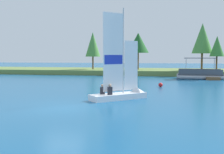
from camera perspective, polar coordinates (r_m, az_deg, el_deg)
name	(u,v)px	position (r m, az deg, el deg)	size (l,w,h in m)	color
ground_plane	(63,107)	(16.84, -10.02, -6.17)	(200.00, 200.00, 0.00)	#195684
shore_bank	(130,71)	(47.61, 3.69, 1.16)	(80.00, 10.84, 0.77)	olive
shoreline_tree_left	(93,44)	(47.55, -3.95, 6.67)	(2.54, 2.54, 6.28)	brown
shoreline_tree_midleft	(138,43)	(45.68, 5.39, 6.99)	(3.48, 3.48, 6.01)	brown
shoreline_tree_centre	(202,38)	(46.07, 18.04, 7.54)	(3.23, 3.23, 7.37)	brown
shoreline_tree_midright	(217,46)	(44.11, 20.73, 5.89)	(2.10, 2.10, 5.19)	brown
wooden_dock	(210,77)	(39.88, 19.44, -0.01)	(1.73, 5.84, 0.37)	brown
sailboat	(126,91)	(19.98, 2.90, -2.86)	(4.22, 4.07, 6.75)	white
pontoon_boat	(200,74)	(38.38, 17.56, 0.58)	(6.00, 2.25, 2.79)	#B2B2B7
channel_buoy	(161,85)	(27.66, 9.93, -1.60)	(0.42, 0.42, 0.42)	red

